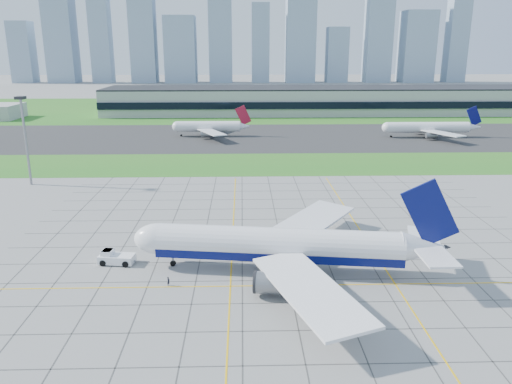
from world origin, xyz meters
TOP-DOWN VIEW (x-y plane):
  - ground at (0.00, 0.00)m, footprint 1400.00×1400.00m
  - grass_median at (0.00, 90.00)m, footprint 700.00×35.00m
  - asphalt_taxiway at (0.00, 145.00)m, footprint 700.00×75.00m
  - grass_far at (0.00, 255.00)m, footprint 700.00×145.00m
  - apron_markings at (0.43, 11.09)m, footprint 120.00×130.00m
  - terminal at (40.00, 229.87)m, footprint 260.00×43.00m
  - light_mast at (-70.00, 65.00)m, footprint 2.50×2.50m
  - city_skyline at (-8.71, 520.00)m, footprint 523.00×32.40m
  - airliner at (-1.18, 3.82)m, footprint 56.75×57.14m
  - pushback_tug at (-31.60, 7.88)m, footprint 9.59×4.05m
  - crew_near at (-20.44, -1.51)m, footprint 0.58×0.69m
  - distant_jet_1 at (-22.44, 147.14)m, footprint 33.53×42.66m
  - distant_jet_2 at (75.90, 141.81)m, footprint 42.43×42.66m

SIDE VIEW (x-z plane):
  - ground at x=0.00m, z-range 0.00..0.00m
  - apron_markings at x=0.43m, z-range 0.00..0.03m
  - grass_median at x=0.00m, z-range 0.00..0.04m
  - grass_far at x=0.00m, z-range 0.00..0.04m
  - asphalt_taxiway at x=0.00m, z-range 0.01..0.05m
  - crew_near at x=-20.44m, z-range 0.00..1.62m
  - pushback_tug at x=-31.60m, z-range -0.15..2.49m
  - distant_jet_1 at x=-22.44m, z-range -2.55..11.52m
  - distant_jet_2 at x=75.90m, z-range -2.55..11.52m
  - airliner at x=-1.18m, z-range -4.06..13.86m
  - terminal at x=40.00m, z-range -0.01..15.79m
  - light_mast at x=-70.00m, z-range 3.38..28.98m
  - city_skyline at x=-8.71m, z-range -20.91..139.09m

